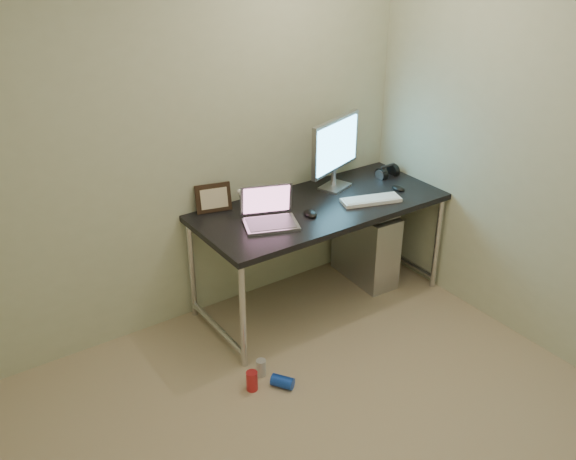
# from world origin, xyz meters

# --- Properties ---
(wall_back) EXTENTS (3.50, 0.02, 2.50)m
(wall_back) POSITION_xyz_m (0.00, 1.75, 1.25)
(wall_back) COLOR beige
(wall_back) RESTS_ON ground
(desk) EXTENTS (1.70, 0.74, 0.75)m
(desk) POSITION_xyz_m (0.90, 1.38, 0.68)
(desk) COLOR black
(desk) RESTS_ON ground
(tower_computer) EXTENTS (0.26, 0.55, 0.59)m
(tower_computer) POSITION_xyz_m (1.37, 1.43, 0.28)
(tower_computer) COLOR #ACADB1
(tower_computer) RESTS_ON ground
(cable_a) EXTENTS (0.01, 0.16, 0.69)m
(cable_a) POSITION_xyz_m (1.32, 1.70, 0.40)
(cable_a) COLOR black
(cable_a) RESTS_ON ground
(cable_b) EXTENTS (0.02, 0.11, 0.71)m
(cable_b) POSITION_xyz_m (1.41, 1.68, 0.38)
(cable_b) COLOR black
(cable_b) RESTS_ON ground
(can_red) EXTENTS (0.09, 0.09, 0.12)m
(can_red) POSITION_xyz_m (0.01, 0.83, 0.06)
(can_red) COLOR red
(can_red) RESTS_ON ground
(can_white) EXTENTS (0.06, 0.06, 0.11)m
(can_white) POSITION_xyz_m (0.12, 0.91, 0.05)
(can_white) COLOR silver
(can_white) RESTS_ON ground
(can_blue) EXTENTS (0.13, 0.15, 0.07)m
(can_blue) POSITION_xyz_m (0.17, 0.75, 0.04)
(can_blue) COLOR blue
(can_blue) RESTS_ON ground
(laptop) EXTENTS (0.40, 0.37, 0.23)m
(laptop) POSITION_xyz_m (0.47, 1.35, 0.80)
(laptop) COLOR #B5B5BC
(laptop) RESTS_ON desk
(monitor) EXTENTS (0.51, 0.22, 0.50)m
(monitor) POSITION_xyz_m (1.16, 1.56, 1.04)
(monitor) COLOR #B5B5BC
(monitor) RESTS_ON desk
(keyboard) EXTENTS (0.42, 0.25, 0.02)m
(keyboard) POSITION_xyz_m (1.21, 1.22, 0.76)
(keyboard) COLOR white
(keyboard) RESTS_ON desk
(mouse_right) EXTENTS (0.07, 0.11, 0.04)m
(mouse_right) POSITION_xyz_m (1.50, 1.27, 0.77)
(mouse_right) COLOR black
(mouse_right) RESTS_ON desk
(mouse_left) EXTENTS (0.11, 0.14, 0.04)m
(mouse_left) POSITION_xyz_m (0.74, 1.28, 0.77)
(mouse_left) COLOR black
(mouse_left) RESTS_ON desk
(headphones) EXTENTS (0.17, 0.10, 0.11)m
(headphones) POSITION_xyz_m (1.60, 1.50, 0.78)
(headphones) COLOR black
(headphones) RESTS_ON desk
(picture_frame) EXTENTS (0.24, 0.12, 0.19)m
(picture_frame) POSITION_xyz_m (0.27, 1.69, 0.84)
(picture_frame) COLOR black
(picture_frame) RESTS_ON desk
(webcam) EXTENTS (0.04, 0.04, 0.11)m
(webcam) POSITION_xyz_m (0.45, 1.66, 0.83)
(webcam) COLOR silver
(webcam) RESTS_ON desk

